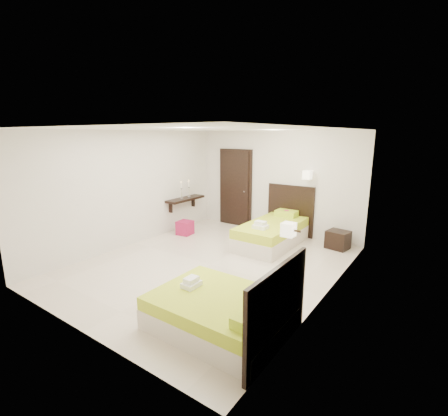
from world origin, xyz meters
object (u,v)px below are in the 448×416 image
Objects in this scene: bed_single at (274,231)px; bed_double at (224,311)px; nightstand at (338,240)px; ottoman at (185,228)px.

bed_single is 3.59m from bed_double.
bed_double is at bearing -73.61° from bed_single.
nightstand is 1.30× the size of ottoman.
nightstand is at bearing 23.06° from bed_single.
nightstand is 3.70m from ottoman.
ottoman is (-3.20, 2.82, -0.08)m from bed_double.
bed_double is 4.27m from ottoman.
nightstand is (1.32, 0.56, -0.10)m from bed_single.
bed_single is at bearing -147.70° from nightstand.
ottoman is at bearing 138.66° from bed_double.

